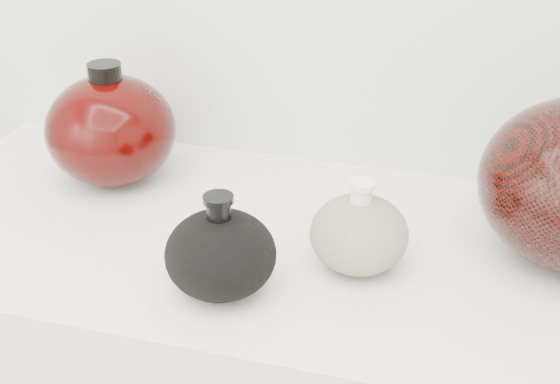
# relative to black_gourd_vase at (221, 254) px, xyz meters

# --- Properties ---
(black_gourd_vase) EXTENTS (0.18, 0.18, 0.13)m
(black_gourd_vase) POSITION_rel_black_gourd_vase_xyz_m (0.00, 0.00, 0.00)
(black_gourd_vase) COLOR black
(black_gourd_vase) RESTS_ON display_counter
(cream_gourd_vase) EXTENTS (0.13, 0.13, 0.12)m
(cream_gourd_vase) POSITION_rel_black_gourd_vase_xyz_m (0.15, 0.10, -0.00)
(cream_gourd_vase) COLOR #B8AC93
(cream_gourd_vase) RESTS_ON display_counter
(left_round_pot) EXTENTS (0.25, 0.25, 0.19)m
(left_round_pot) POSITION_rel_black_gourd_vase_xyz_m (-0.26, 0.23, 0.03)
(left_round_pot) COLOR black
(left_round_pot) RESTS_ON display_counter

